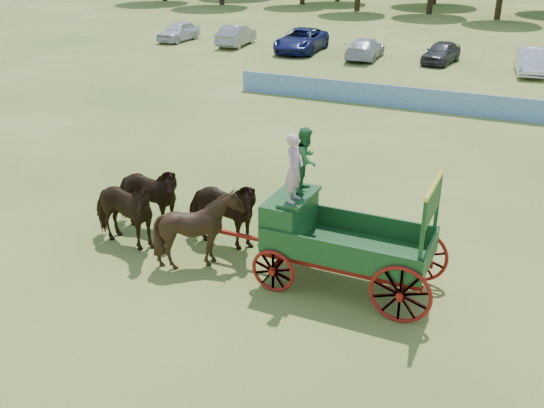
% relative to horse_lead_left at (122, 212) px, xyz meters
% --- Properties ---
extents(ground, '(160.00, 160.00, 0.00)m').
position_rel_horse_lead_left_xyz_m(ground, '(8.84, -0.88, -1.00)').
color(ground, '#AA9C4C').
rests_on(ground, ground).
extents(horse_lead_left, '(2.48, 1.32, 2.01)m').
position_rel_horse_lead_left_xyz_m(horse_lead_left, '(0.00, 0.00, 0.00)').
color(horse_lead_left, black).
rests_on(horse_lead_left, ground).
extents(horse_lead_right, '(2.40, 1.13, 2.01)m').
position_rel_horse_lead_left_xyz_m(horse_lead_right, '(0.00, 1.10, 0.00)').
color(horse_lead_right, black).
rests_on(horse_lead_right, ground).
extents(horse_wheel_left, '(2.00, 1.83, 2.01)m').
position_rel_horse_lead_left_xyz_m(horse_wheel_left, '(2.40, 0.00, 0.00)').
color(horse_wheel_left, black).
rests_on(horse_wheel_left, ground).
extents(horse_wheel_right, '(2.42, 1.18, 2.01)m').
position_rel_horse_lead_left_xyz_m(horse_wheel_right, '(2.40, 1.10, 0.00)').
color(horse_wheel_right, black).
rests_on(horse_wheel_right, ground).
extents(farm_dray, '(6.00, 2.00, 3.75)m').
position_rel_horse_lead_left_xyz_m(farm_dray, '(5.36, 0.57, 0.64)').
color(farm_dray, maroon).
rests_on(farm_dray, ground).
extents(sponsor_banner, '(26.00, 0.08, 1.05)m').
position_rel_horse_lead_left_xyz_m(sponsor_banner, '(7.84, 17.12, -0.48)').
color(sponsor_banner, '#1D5E9F').
rests_on(sponsor_banner, ground).
extents(parked_cars, '(53.68, 7.15, 1.61)m').
position_rel_horse_lead_left_xyz_m(parked_cars, '(9.09, 29.02, -0.26)').
color(parked_cars, silver).
rests_on(parked_cars, ground).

